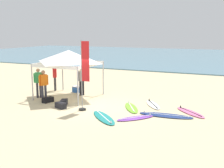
{
  "coord_description": "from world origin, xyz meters",
  "views": [
    {
      "loc": [
        6.54,
        -12.31,
        3.79
      ],
      "look_at": [
        0.43,
        1.1,
        1.0
      ],
      "focal_mm": 44.59,
      "sensor_mm": 36.0,
      "label": 1
    }
  ],
  "objects": [
    {
      "name": "canopy_tent",
      "position": [
        -2.3,
        1.13,
        2.39
      ],
      "size": [
        3.06,
        3.06,
        2.75
      ],
      "color": "#B7B7BC",
      "rests_on": "ground"
    },
    {
      "name": "person_red",
      "position": [
        -4.16,
        2.27,
        0.99
      ],
      "size": [
        0.37,
        0.49,
        1.71
      ],
      "color": "#2D2D33",
      "rests_on": "ground"
    },
    {
      "name": "person_orange",
      "position": [
        -3.09,
        -0.22,
        0.99
      ],
      "size": [
        0.37,
        0.49,
        1.71
      ],
      "color": "#383842",
      "rests_on": "ground"
    },
    {
      "name": "banner_flag",
      "position": [
        -0.11,
        -0.95,
        1.57
      ],
      "size": [
        0.6,
        0.36,
        3.4
      ],
      "color": "#99999E",
      "rests_on": "ground"
    },
    {
      "name": "person_grey",
      "position": [
        -1.91,
        1.85,
        0.99
      ],
      "size": [
        0.39,
        0.47,
        1.71
      ],
      "color": "black",
      "rests_on": "ground"
    },
    {
      "name": "surfboard_navy",
      "position": [
        3.73,
        -0.23,
        0.04
      ],
      "size": [
        2.48,
        0.84,
        0.19
      ],
      "color": "navy",
      "rests_on": "ground"
    },
    {
      "name": "surfboard_lime",
      "position": [
        1.84,
        0.35,
        0.04
      ],
      "size": [
        1.47,
        1.99,
        0.19
      ],
      "color": "#7AD12D",
      "rests_on": "ground"
    },
    {
      "name": "person_green",
      "position": [
        -3.85,
        0.27,
        0.99
      ],
      "size": [
        0.51,
        0.35,
        1.71
      ],
      "color": "#383842",
      "rests_on": "ground"
    },
    {
      "name": "cooler_box",
      "position": [
        -2.64,
        2.44,
        0.2
      ],
      "size": [
        0.5,
        0.36,
        0.39
      ],
      "color": "#2D60B7",
      "rests_on": "ground"
    },
    {
      "name": "sea",
      "position": [
        0.0,
        31.17,
        0.05
      ],
      "size": [
        80.0,
        36.0,
        0.1
      ],
      "primitive_type": "cube",
      "color": "#568499",
      "rests_on": "ground"
    },
    {
      "name": "ground_plane",
      "position": [
        0.0,
        0.0,
        0.0
      ],
      "size": [
        80.0,
        80.0,
        0.0
      ],
      "primitive_type": "plane",
      "color": "beige"
    },
    {
      "name": "gear_bag_on_sand",
      "position": [
        -2.71,
        -0.41,
        0.14
      ],
      "size": [
        0.46,
        0.66,
        0.28
      ],
      "primitive_type": "cube",
      "rotation": [
        0.0,
        0.0,
        1.32
      ],
      "color": "black",
      "rests_on": "ground"
    },
    {
      "name": "gear_bag_by_pole",
      "position": [
        -1.4,
        -1.09,
        0.14
      ],
      "size": [
        0.67,
        0.51,
        0.28
      ],
      "primitive_type": "cube",
      "rotation": [
        0.0,
        0.0,
        2.78
      ],
      "color": "#232328",
      "rests_on": "ground"
    },
    {
      "name": "surfboard_teal",
      "position": [
        1.3,
        -1.69,
        0.04
      ],
      "size": [
        2.02,
        2.01,
        0.19
      ],
      "color": "#19847F",
      "rests_on": "ground"
    },
    {
      "name": "surfboard_pink",
      "position": [
        4.67,
        0.73,
        0.04
      ],
      "size": [
        1.76,
        1.73,
        0.19
      ],
      "color": "pink",
      "rests_on": "ground"
    },
    {
      "name": "surfboard_purple",
      "position": [
        2.62,
        -1.17,
        0.04
      ],
      "size": [
        1.57,
        1.68,
        0.19
      ],
      "color": "purple",
      "rests_on": "ground"
    },
    {
      "name": "surfboard_white",
      "position": [
        2.67,
        1.35,
        0.04
      ],
      "size": [
        1.42,
        1.85,
        0.19
      ],
      "color": "white",
      "rests_on": "ground"
    },
    {
      "name": "gear_bag_near_tent",
      "position": [
        -1.6,
        -0.5,
        0.14
      ],
      "size": [
        0.54,
        0.68,
        0.28
      ],
      "primitive_type": "cube",
      "rotation": [
        0.0,
        0.0,
        2.0
      ],
      "color": "#232328",
      "rests_on": "ground"
    }
  ]
}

